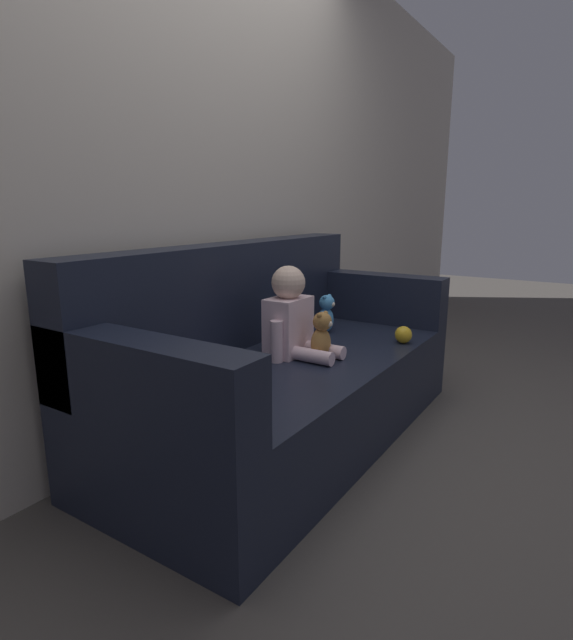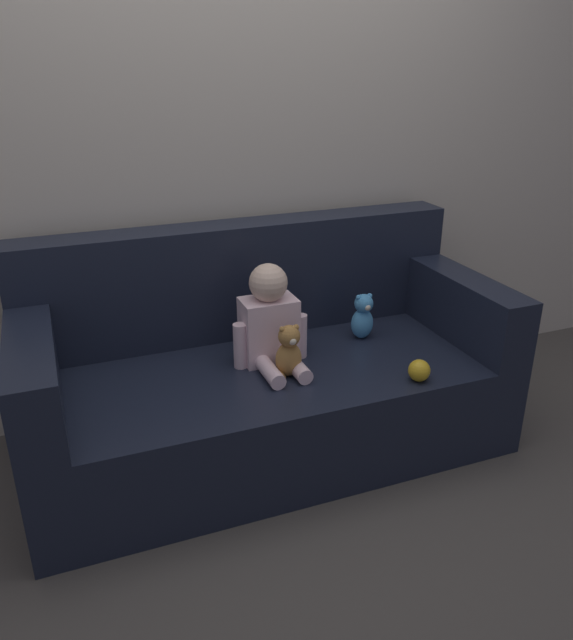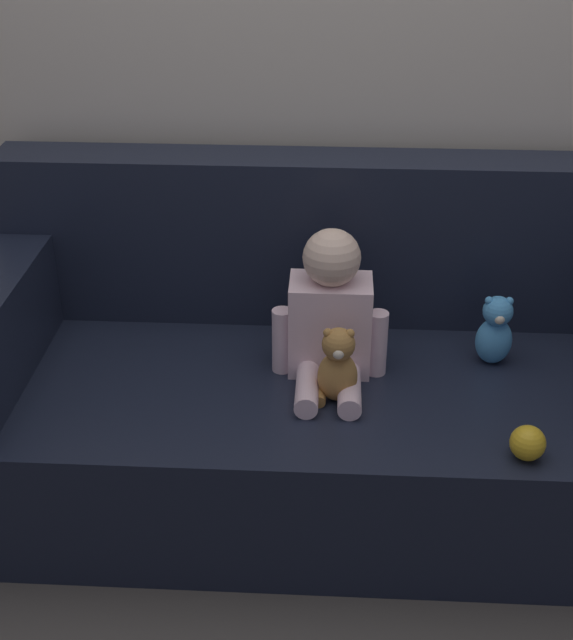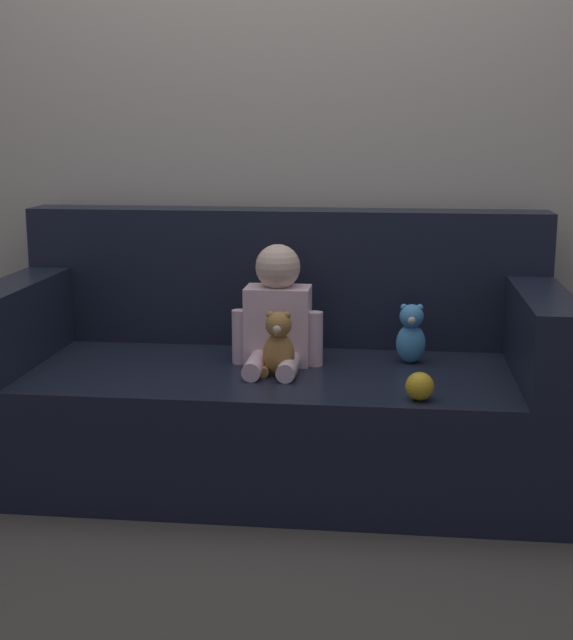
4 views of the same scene
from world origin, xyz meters
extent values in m
plane|color=#4C4742|center=(0.00, 0.00, 0.00)|extent=(12.00, 12.00, 0.00)
cube|color=beige|center=(0.00, 0.51, 1.30)|extent=(8.00, 0.05, 2.60)
cube|color=black|center=(0.00, 0.00, 0.19)|extent=(1.89, 0.86, 0.39)
cube|color=black|center=(0.00, 0.34, 0.63)|extent=(1.89, 0.18, 0.49)
cube|color=black|center=(-0.86, 0.00, 0.53)|extent=(0.16, 0.86, 0.28)
cube|color=black|center=(0.86, 0.00, 0.53)|extent=(0.16, 0.86, 0.28)
cube|color=silver|center=(0.01, 0.03, 0.52)|extent=(0.22, 0.14, 0.26)
sphere|color=beige|center=(0.01, 0.03, 0.72)|extent=(0.15, 0.15, 0.15)
cylinder|color=silver|center=(-0.04, -0.13, 0.42)|extent=(0.06, 0.18, 0.06)
cylinder|color=silver|center=(0.07, -0.13, 0.42)|extent=(0.06, 0.18, 0.06)
cylinder|color=silver|center=(-0.11, 0.01, 0.48)|extent=(0.05, 0.05, 0.18)
cylinder|color=silver|center=(0.14, 0.01, 0.48)|extent=(0.05, 0.05, 0.18)
ellipsoid|color=#AD7A3D|center=(0.03, -0.13, 0.46)|extent=(0.10, 0.08, 0.14)
sphere|color=#AD7A3D|center=(0.03, -0.13, 0.56)|extent=(0.08, 0.08, 0.08)
sphere|color=#AD7A3D|center=(0.01, -0.13, 0.59)|extent=(0.02, 0.02, 0.02)
sphere|color=#AD7A3D|center=(0.06, -0.13, 0.59)|extent=(0.02, 0.02, 0.02)
sphere|color=beige|center=(0.03, -0.17, 0.55)|extent=(0.03, 0.03, 0.03)
cylinder|color=#AD7A3D|center=(-0.01, -0.14, 0.41)|extent=(0.03, 0.05, 0.03)
cylinder|color=#AD7A3D|center=(0.08, -0.14, 0.41)|extent=(0.03, 0.05, 0.03)
ellipsoid|color=#4C9EDB|center=(0.46, 0.08, 0.46)|extent=(0.10, 0.08, 0.13)
sphere|color=#4C9EDB|center=(0.46, 0.07, 0.55)|extent=(0.08, 0.08, 0.08)
sphere|color=#4C9EDB|center=(0.43, 0.07, 0.58)|extent=(0.02, 0.02, 0.02)
sphere|color=#4C9EDB|center=(0.48, 0.07, 0.58)|extent=(0.02, 0.02, 0.02)
sphere|color=beige|center=(0.46, 0.04, 0.55)|extent=(0.03, 0.03, 0.03)
sphere|color=gold|center=(0.48, -0.34, 0.43)|extent=(0.08, 0.08, 0.08)
camera|label=1|loc=(-1.83, -1.15, 1.05)|focal=28.00mm
camera|label=2|loc=(-0.75, -2.10, 1.53)|focal=35.00mm
camera|label=3|loc=(0.01, -2.03, 1.69)|focal=50.00mm
camera|label=4|loc=(0.38, -2.87, 1.17)|focal=50.00mm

